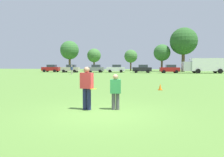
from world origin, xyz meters
TOP-DOWN VIEW (x-y plane):
  - ground_plane at (0.00, 0.00)m, footprint 147.89×147.89m
  - player_thrower at (-0.70, 0.42)m, footprint 0.54×0.36m
  - player_defender at (0.47, 0.63)m, footprint 0.47×0.31m
  - frisbee at (-0.39, 0.26)m, footprint 0.27×0.27m
  - traffic_cone at (2.73, 7.78)m, footprint 0.32×0.32m
  - parked_car_near_left at (-21.51, 40.42)m, footprint 4.31×2.43m
  - parked_car_mid_left at (-16.04, 39.14)m, footprint 4.31×2.43m
  - parked_car_center at (-10.26, 40.18)m, footprint 4.31×2.43m
  - parked_car_mid_right at (-5.47, 40.91)m, footprint 4.31×2.43m
  - parked_car_near_right at (0.66, 39.40)m, footprint 4.31×2.43m
  - parked_car_far_right at (6.63, 39.20)m, footprint 4.31×2.43m
  - box_truck at (13.69, 39.46)m, footprint 8.64×3.37m
  - bystander_far_jogger at (-12.41, 30.19)m, footprint 0.40×0.52m
  - tree_west_oak at (-20.15, 49.47)m, footprint 5.27×5.27m
  - tree_west_maple at (-13.60, 51.93)m, footprint 3.99×3.99m
  - tree_center_elm at (-2.95, 53.03)m, footprint 3.76×3.76m
  - tree_east_birch at (5.67, 50.56)m, footprint 4.49×4.49m
  - tree_east_oak at (11.05, 49.64)m, footprint 7.04×7.04m

SIDE VIEW (x-z plane):
  - ground_plane at x=0.00m, z-range 0.00..0.00m
  - traffic_cone at x=2.73m, z-range -0.01..0.47m
  - player_defender at x=0.47m, z-range 0.09..1.57m
  - frisbee at x=-0.39m, z-range 0.85..0.94m
  - parked_car_near_left at x=-21.51m, z-range 0.01..1.83m
  - parked_car_mid_left at x=-16.04m, z-range 0.01..1.83m
  - parked_car_center at x=-10.26m, z-range 0.01..1.83m
  - parked_car_mid_right at x=-5.47m, z-range 0.01..1.83m
  - parked_car_near_right at x=0.66m, z-range 0.01..1.83m
  - parked_car_far_right at x=6.63m, z-range 0.01..1.83m
  - bystander_far_jogger at x=-12.41m, z-range 0.11..1.77m
  - player_thrower at x=-0.70m, z-range 0.11..1.91m
  - box_truck at x=13.69m, z-range 0.16..3.34m
  - tree_center_elm at x=-2.95m, z-range 1.15..7.26m
  - tree_west_maple at x=-13.60m, z-range 1.22..7.71m
  - tree_east_birch at x=5.67m, z-range 1.37..8.66m
  - tree_west_oak at x=-20.15m, z-range 1.61..10.18m
  - tree_east_oak at x=11.05m, z-range 2.15..13.58m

